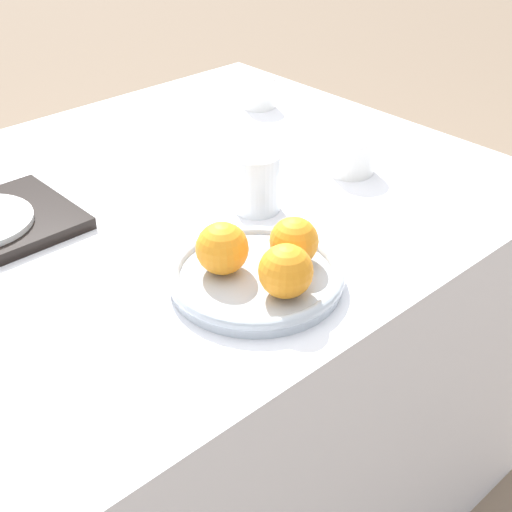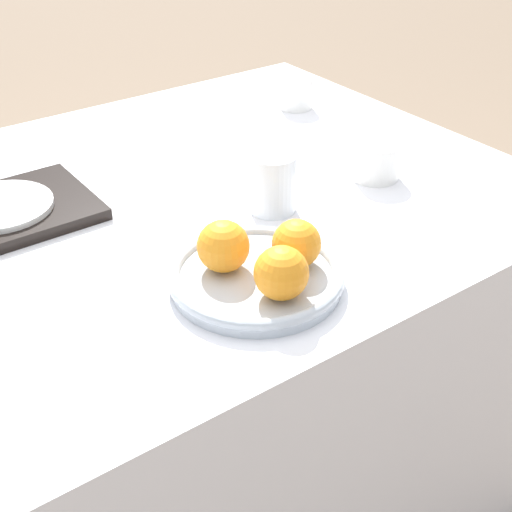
{
  "view_description": "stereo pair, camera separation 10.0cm",
  "coord_description": "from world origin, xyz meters",
  "px_view_note": "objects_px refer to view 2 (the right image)",
  "views": [
    {
      "loc": [
        -0.48,
        -0.92,
        1.35
      ],
      "look_at": [
        0.09,
        -0.3,
        0.81
      ],
      "focal_mm": 50.0,
      "sensor_mm": 36.0,
      "label": 1
    },
    {
      "loc": [
        -0.4,
        -0.98,
        1.35
      ],
      "look_at": [
        0.09,
        -0.3,
        0.81
      ],
      "focal_mm": 50.0,
      "sensor_mm": 36.0,
      "label": 2
    }
  ],
  "objects_px": {
    "orange_0": "(297,244)",
    "orange_1": "(281,273)",
    "orange_2": "(223,246)",
    "fruit_platter": "(256,277)",
    "cup_1": "(296,93)",
    "serving_tray": "(2,214)",
    "cup_0": "(376,160)",
    "side_plate": "(0,206)",
    "water_glass": "(273,183)"
  },
  "relations": [
    {
      "from": "orange_0",
      "to": "orange_1",
      "type": "bearing_deg",
      "value": -143.17
    },
    {
      "from": "orange_2",
      "to": "orange_1",
      "type": "bearing_deg",
      "value": -75.89
    },
    {
      "from": "fruit_platter",
      "to": "cup_1",
      "type": "xyz_separation_m",
      "value": [
        0.48,
        0.52,
        0.02
      ]
    },
    {
      "from": "serving_tray",
      "to": "cup_0",
      "type": "relative_size",
      "value": 3.36
    },
    {
      "from": "orange_1",
      "to": "orange_2",
      "type": "relative_size",
      "value": 0.99
    },
    {
      "from": "side_plate",
      "to": "cup_0",
      "type": "distance_m",
      "value": 0.66
    },
    {
      "from": "fruit_platter",
      "to": "cup_0",
      "type": "height_order",
      "value": "cup_0"
    },
    {
      "from": "side_plate",
      "to": "cup_1",
      "type": "xyz_separation_m",
      "value": [
        0.71,
        0.11,
        0.01
      ]
    },
    {
      "from": "water_glass",
      "to": "cup_1",
      "type": "distance_m",
      "value": 0.48
    },
    {
      "from": "fruit_platter",
      "to": "water_glass",
      "type": "distance_m",
      "value": 0.23
    },
    {
      "from": "orange_0",
      "to": "side_plate",
      "type": "relative_size",
      "value": 0.41
    },
    {
      "from": "side_plate",
      "to": "orange_0",
      "type": "bearing_deg",
      "value": -55.1
    },
    {
      "from": "serving_tray",
      "to": "cup_0",
      "type": "distance_m",
      "value": 0.66
    },
    {
      "from": "orange_1",
      "to": "orange_2",
      "type": "distance_m",
      "value": 0.1
    },
    {
      "from": "fruit_platter",
      "to": "cup_1",
      "type": "bearing_deg",
      "value": 46.86
    },
    {
      "from": "orange_1",
      "to": "cup_0",
      "type": "distance_m",
      "value": 0.44
    },
    {
      "from": "water_glass",
      "to": "orange_1",
      "type": "bearing_deg",
      "value": -124.65
    },
    {
      "from": "side_plate",
      "to": "cup_1",
      "type": "distance_m",
      "value": 0.72
    },
    {
      "from": "orange_2",
      "to": "water_glass",
      "type": "bearing_deg",
      "value": 34.79
    },
    {
      "from": "water_glass",
      "to": "serving_tray",
      "type": "bearing_deg",
      "value": 148.42
    },
    {
      "from": "water_glass",
      "to": "cup_0",
      "type": "bearing_deg",
      "value": -3.08
    },
    {
      "from": "orange_1",
      "to": "cup_0",
      "type": "relative_size",
      "value": 0.85
    },
    {
      "from": "side_plate",
      "to": "water_glass",
      "type": "bearing_deg",
      "value": -31.58
    },
    {
      "from": "fruit_platter",
      "to": "cup_1",
      "type": "relative_size",
      "value": 3.36
    },
    {
      "from": "orange_2",
      "to": "cup_0",
      "type": "xyz_separation_m",
      "value": [
        0.41,
        0.12,
        -0.02
      ]
    },
    {
      "from": "serving_tray",
      "to": "cup_1",
      "type": "height_order",
      "value": "cup_1"
    },
    {
      "from": "fruit_platter",
      "to": "side_plate",
      "type": "bearing_deg",
      "value": 119.78
    },
    {
      "from": "orange_0",
      "to": "cup_1",
      "type": "xyz_separation_m",
      "value": [
        0.42,
        0.53,
        -0.02
      ]
    },
    {
      "from": "side_plate",
      "to": "cup_1",
      "type": "relative_size",
      "value": 2.29
    },
    {
      "from": "orange_1",
      "to": "water_glass",
      "type": "xyz_separation_m",
      "value": [
        0.16,
        0.23,
        -0.01
      ]
    },
    {
      "from": "orange_0",
      "to": "water_glass",
      "type": "bearing_deg",
      "value": 62.62
    },
    {
      "from": "cup_1",
      "to": "water_glass",
      "type": "bearing_deg",
      "value": -133.24
    },
    {
      "from": "serving_tray",
      "to": "water_glass",
      "type": "bearing_deg",
      "value": -31.58
    },
    {
      "from": "orange_0",
      "to": "water_glass",
      "type": "height_order",
      "value": "water_glass"
    },
    {
      "from": "orange_2",
      "to": "serving_tray",
      "type": "height_order",
      "value": "orange_2"
    },
    {
      "from": "water_glass",
      "to": "cup_1",
      "type": "xyz_separation_m",
      "value": [
        0.33,
        0.35,
        -0.02
      ]
    },
    {
      "from": "water_glass",
      "to": "side_plate",
      "type": "height_order",
      "value": "water_glass"
    },
    {
      "from": "fruit_platter",
      "to": "cup_0",
      "type": "bearing_deg",
      "value": 21.94
    },
    {
      "from": "serving_tray",
      "to": "cup_1",
      "type": "xyz_separation_m",
      "value": [
        0.71,
        0.11,
        0.02
      ]
    },
    {
      "from": "fruit_platter",
      "to": "serving_tray",
      "type": "distance_m",
      "value": 0.46
    },
    {
      "from": "side_plate",
      "to": "cup_1",
      "type": "height_order",
      "value": "cup_1"
    },
    {
      "from": "orange_2",
      "to": "cup_0",
      "type": "bearing_deg",
      "value": 15.7
    },
    {
      "from": "fruit_platter",
      "to": "orange_2",
      "type": "height_order",
      "value": "orange_2"
    },
    {
      "from": "orange_2",
      "to": "water_glass",
      "type": "relative_size",
      "value": 0.74
    },
    {
      "from": "orange_2",
      "to": "serving_tray",
      "type": "distance_m",
      "value": 0.42
    },
    {
      "from": "water_glass",
      "to": "side_plate",
      "type": "relative_size",
      "value": 0.59
    },
    {
      "from": "water_glass",
      "to": "orange_0",
      "type": "bearing_deg",
      "value": -117.38
    },
    {
      "from": "water_glass",
      "to": "cup_0",
      "type": "xyz_separation_m",
      "value": [
        0.23,
        -0.01,
        -0.02
      ]
    },
    {
      "from": "fruit_platter",
      "to": "water_glass",
      "type": "relative_size",
      "value": 2.5
    },
    {
      "from": "orange_0",
      "to": "serving_tray",
      "type": "distance_m",
      "value": 0.51
    }
  ]
}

